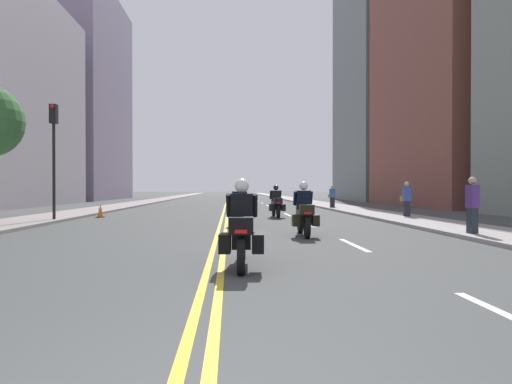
# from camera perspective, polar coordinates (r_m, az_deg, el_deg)

# --- Properties ---
(ground_plane) EXTENTS (264.00, 264.00, 0.00)m
(ground_plane) POSITION_cam_1_polar(r_m,az_deg,el_deg) (50.26, -3.86, -1.11)
(ground_plane) COLOR #424544
(sidewalk_left) EXTENTS (2.77, 144.00, 0.12)m
(sidewalk_left) POSITION_cam_1_polar(r_m,az_deg,el_deg) (50.95, -12.99, -1.03)
(sidewalk_left) COLOR gray
(sidewalk_left) RESTS_ON ground
(sidewalk_right) EXTENTS (2.77, 144.00, 0.12)m
(sidewalk_right) POSITION_cam_1_polar(r_m,az_deg,el_deg) (50.86, 5.30, -1.03)
(sidewalk_right) COLOR gray
(sidewalk_right) RESTS_ON ground
(centreline_yellow_inner) EXTENTS (0.12, 132.00, 0.01)m
(centreline_yellow_inner) POSITION_cam_1_polar(r_m,az_deg,el_deg) (50.26, -3.99, -1.11)
(centreline_yellow_inner) COLOR yellow
(centreline_yellow_inner) RESTS_ON ground
(centreline_yellow_outer) EXTENTS (0.12, 132.00, 0.01)m
(centreline_yellow_outer) POSITION_cam_1_polar(r_m,az_deg,el_deg) (50.26, -3.72, -1.11)
(centreline_yellow_outer) COLOR yellow
(centreline_yellow_outer) RESTS_ON ground
(lane_dashes_white) EXTENTS (0.14, 56.40, 0.01)m
(lane_dashes_white) POSITION_cam_1_polar(r_m,az_deg,el_deg) (31.42, 2.08, -2.07)
(lane_dashes_white) COLOR silver
(lane_dashes_white) RESTS_ON ground
(building_right_1) EXTENTS (9.85, 15.57, 23.77)m
(building_right_1) POSITION_cam_1_polar(r_m,az_deg,el_deg) (39.49, 26.05, 15.83)
(building_right_1) COLOR brown
(building_right_1) RESTS_ON ground
(building_left_2) EXTENTS (9.70, 17.64, 25.76)m
(building_left_2) POSITION_cam_1_polar(r_m,az_deg,el_deg) (58.41, -23.21, 11.78)
(building_left_2) COLOR gray
(building_left_2) RESTS_ON ground
(building_right_2) EXTENTS (7.13, 13.94, 30.89)m
(building_right_2) POSITION_cam_1_polar(r_m,az_deg,el_deg) (53.81, 16.08, 15.60)
(building_right_2) COLOR gray
(building_right_2) RESTS_ON ground
(motorcycle_0) EXTENTS (0.78, 2.17, 1.59)m
(motorcycle_0) POSITION_cam_1_polar(r_m,az_deg,el_deg) (7.51, -1.97, -5.41)
(motorcycle_0) COLOR black
(motorcycle_0) RESTS_ON ground
(motorcycle_1) EXTENTS (0.78, 2.14, 1.62)m
(motorcycle_1) POSITION_cam_1_polar(r_m,az_deg,el_deg) (12.46, 6.56, -3.01)
(motorcycle_1) COLOR black
(motorcycle_1) RESTS_ON ground
(motorcycle_2) EXTENTS (0.78, 2.18, 1.57)m
(motorcycle_2) POSITION_cam_1_polar(r_m,az_deg,el_deg) (15.70, -2.29, -2.33)
(motorcycle_2) COLOR black
(motorcycle_2) RESTS_ON ground
(motorcycle_3) EXTENTS (0.77, 2.18, 1.58)m
(motorcycle_3) POSITION_cam_1_polar(r_m,az_deg,el_deg) (20.35, 2.77, -1.65)
(motorcycle_3) COLOR black
(motorcycle_3) RESTS_ON ground
(traffic_cone_0) EXTENTS (0.34, 0.34, 0.67)m
(traffic_cone_0) POSITION_cam_1_polar(r_m,az_deg,el_deg) (21.76, -20.46, -2.38)
(traffic_cone_0) COLOR black
(traffic_cone_0) RESTS_ON ground
(traffic_light_near) EXTENTS (0.28, 0.38, 4.93)m
(traffic_light_near) POSITION_cam_1_polar(r_m,az_deg,el_deg) (19.56, -25.87, 6.29)
(traffic_light_near) COLOR black
(traffic_light_near) RESTS_ON ground
(pedestrian_0) EXTENTS (0.50, 0.29, 1.72)m
(pedestrian_0) POSITION_cam_1_polar(r_m,az_deg,el_deg) (20.56, 19.84, -0.99)
(pedestrian_0) COLOR #272733
(pedestrian_0) RESTS_ON ground
(pedestrian_1) EXTENTS (0.22, 0.36, 1.75)m
(pedestrian_1) POSITION_cam_1_polar(r_m,az_deg,el_deg) (13.51, 27.40, -1.73)
(pedestrian_1) COLOR #212931
(pedestrian_1) RESTS_ON ground
(pedestrian_2) EXTENTS (0.50, 0.28, 1.62)m
(pedestrian_2) POSITION_cam_1_polar(r_m,az_deg,el_deg) (29.30, 10.36, -0.64)
(pedestrian_2) COLOR #21272E
(pedestrian_2) RESTS_ON ground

